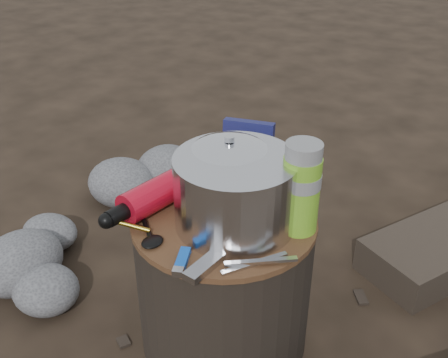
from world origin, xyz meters
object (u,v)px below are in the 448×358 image
Objects in this scene: thermos at (301,188)px; stump at (224,282)px; travel_mug at (301,189)px; fuel_bottle at (164,190)px; camping_pot at (229,177)px.

stump is at bearing -159.75° from thermos.
stump is 3.79× the size of travel_mug.
thermos is at bearing 23.40° from fuel_bottle.
fuel_bottle is at bearing -156.96° from camping_pot.
thermos reaches higher than fuel_bottle.
stump is 0.33m from thermos.
travel_mug is (-0.03, 0.07, -0.05)m from thermos.
thermos is at bearing -65.38° from travel_mug.
fuel_bottle is (-0.14, -0.06, -0.05)m from camping_pot.
stump is at bearing -78.64° from camping_pot.
travel_mug is (0.13, 0.09, -0.03)m from camping_pot.
travel_mug is at bearing 114.62° from thermos.
stump is 1.39× the size of fuel_bottle.
stump is 0.30m from travel_mug.
travel_mug is at bearing 45.22° from stump.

